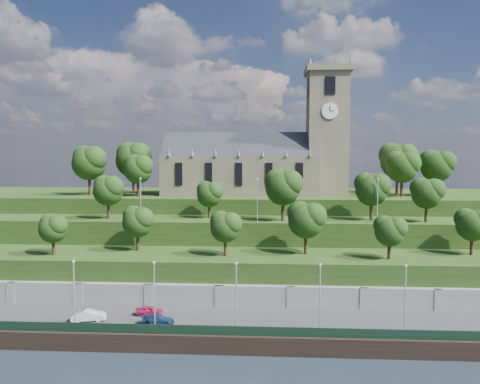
# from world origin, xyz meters

# --- Properties ---
(ground) EXTENTS (320.00, 320.00, 0.00)m
(ground) POSITION_xyz_m (0.00, 0.00, 0.00)
(ground) COLOR black
(ground) RESTS_ON ground
(promenade) EXTENTS (160.00, 12.00, 2.00)m
(promenade) POSITION_xyz_m (0.00, 6.00, 1.00)
(promenade) COLOR #2D2D30
(promenade) RESTS_ON ground
(quay_wall) EXTENTS (160.00, 0.50, 2.20)m
(quay_wall) POSITION_xyz_m (0.00, -0.05, 1.10)
(quay_wall) COLOR black
(quay_wall) RESTS_ON ground
(fence) EXTENTS (160.00, 0.10, 1.20)m
(fence) POSITION_xyz_m (0.00, 0.60, 2.60)
(fence) COLOR black
(fence) RESTS_ON promenade
(retaining_wall) EXTENTS (160.00, 2.10, 5.00)m
(retaining_wall) POSITION_xyz_m (0.00, 11.97, 2.50)
(retaining_wall) COLOR slate
(retaining_wall) RESTS_ON ground
(embankment_lower) EXTENTS (160.00, 12.00, 8.00)m
(embankment_lower) POSITION_xyz_m (0.00, 18.00, 4.00)
(embankment_lower) COLOR #1E3511
(embankment_lower) RESTS_ON ground
(embankment_upper) EXTENTS (160.00, 10.00, 12.00)m
(embankment_upper) POSITION_xyz_m (0.00, 29.00, 6.00)
(embankment_upper) COLOR #1E3511
(embankment_upper) RESTS_ON ground
(hilltop) EXTENTS (160.00, 32.00, 15.00)m
(hilltop) POSITION_xyz_m (0.00, 50.00, 7.50)
(hilltop) COLOR #1E3511
(hilltop) RESTS_ON ground
(church) EXTENTS (38.60, 12.35, 27.60)m
(church) POSITION_xyz_m (0.79, 45.98, 22.52)
(church) COLOR brown
(church) RESTS_ON hilltop
(trees_lower) EXTENTS (68.73, 8.55, 8.16)m
(trees_lower) POSITION_xyz_m (2.38, 18.31, 12.87)
(trees_lower) COLOR black
(trees_lower) RESTS_ON embankment_lower
(trees_upper) EXTENTS (60.30, 8.21, 8.90)m
(trees_upper) POSITION_xyz_m (4.64, 28.01, 17.46)
(trees_upper) COLOR black
(trees_upper) RESTS_ON embankment_upper
(trees_hilltop) EXTENTS (78.18, 16.49, 11.18)m
(trees_hilltop) POSITION_xyz_m (-0.26, 45.23, 21.93)
(trees_hilltop) COLOR black
(trees_hilltop) RESTS_ON hilltop
(lamp_posts_promenade) EXTENTS (60.36, 0.36, 8.36)m
(lamp_posts_promenade) POSITION_xyz_m (-2.00, 2.50, 6.79)
(lamp_posts_promenade) COLOR #B2B2B7
(lamp_posts_promenade) RESTS_ON promenade
(lamp_posts_upper) EXTENTS (40.36, 0.36, 7.39)m
(lamp_posts_upper) POSITION_xyz_m (-0.00, 26.00, 16.29)
(lamp_posts_upper) COLOR #B2B2B7
(lamp_posts_upper) RESTS_ON embankment_upper
(car_left) EXTENTS (3.71, 1.68, 1.23)m
(car_left) POSITION_xyz_m (-13.85, 7.18, 2.62)
(car_left) COLOR #A01A3D
(car_left) RESTS_ON promenade
(car_middle) EXTENTS (4.59, 2.64, 1.43)m
(car_middle) POSITION_xyz_m (-21.08, 4.51, 2.72)
(car_middle) COLOR #ABACB0
(car_middle) RESTS_ON promenade
(car_right) EXTENTS (4.03, 1.65, 1.17)m
(car_right) POSITION_xyz_m (-11.91, 3.96, 2.58)
(car_right) COLOR navy
(car_right) RESTS_ON promenade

